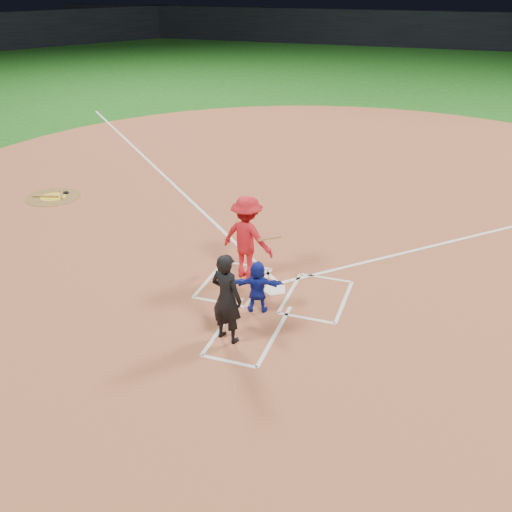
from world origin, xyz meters
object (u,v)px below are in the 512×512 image
(umpire, at_px, (227,298))
(batter_at_plate, at_px, (247,238))
(catcher, at_px, (257,287))
(home_plate, at_px, (274,289))
(on_deck_circle, at_px, (53,197))

(umpire, distance_m, batter_at_plate, 2.58)
(catcher, bearing_deg, umpire, 64.42)
(batter_at_plate, bearing_deg, umpire, -78.71)
(umpire, relative_size, batter_at_plate, 0.93)
(home_plate, bearing_deg, umpire, 82.19)
(on_deck_circle, distance_m, umpire, 9.81)
(on_deck_circle, bearing_deg, batter_at_plate, -20.77)
(on_deck_circle, relative_size, catcher, 1.49)
(on_deck_circle, height_order, umpire, umpire)
(catcher, relative_size, umpire, 0.62)
(home_plate, xyz_separation_m, umpire, (-0.29, -2.12, 0.91))
(home_plate, bearing_deg, catcher, 85.38)
(catcher, xyz_separation_m, umpire, (-0.21, -1.17, 0.35))
(home_plate, bearing_deg, on_deck_circle, -21.43)
(batter_at_plate, bearing_deg, home_plate, -27.38)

